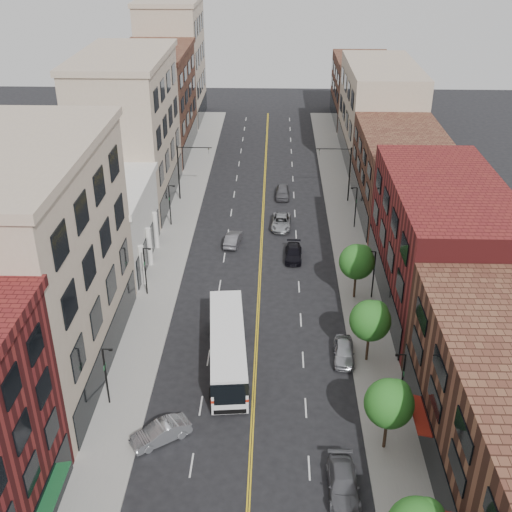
# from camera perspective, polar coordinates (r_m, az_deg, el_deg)

# --- Properties ---
(ground) EXTENTS (220.00, 220.00, 0.00)m
(ground) POSITION_cam_1_polar(r_m,az_deg,el_deg) (44.43, -0.63, -20.07)
(ground) COLOR black
(ground) RESTS_ON ground
(sidewalk_left) EXTENTS (4.00, 110.00, 0.15)m
(sidewalk_left) POSITION_cam_1_polar(r_m,az_deg,el_deg) (73.46, -7.34, 1.08)
(sidewalk_left) COLOR gray
(sidewalk_left) RESTS_ON ground
(sidewalk_right) EXTENTS (4.00, 110.00, 0.15)m
(sidewalk_right) POSITION_cam_1_polar(r_m,az_deg,el_deg) (73.09, 8.34, 0.87)
(sidewalk_right) COLOR gray
(sidewalk_right) RESTS_ON ground
(bldg_l_tanoffice) EXTENTS (10.00, 22.00, 18.00)m
(bldg_l_tanoffice) POSITION_cam_1_polar(r_m,az_deg,el_deg) (52.30, -19.03, -1.05)
(bldg_l_tanoffice) COLOR tan
(bldg_l_tanoffice) RESTS_ON ground
(bldg_l_white) EXTENTS (10.00, 14.00, 8.00)m
(bldg_l_white) POSITION_cam_1_polar(r_m,az_deg,el_deg) (69.71, -13.71, 2.53)
(bldg_l_white) COLOR silver
(bldg_l_white) RESTS_ON ground
(bldg_l_far_a) EXTENTS (10.00, 20.00, 18.00)m
(bldg_l_far_a) POSITION_cam_1_polar(r_m,az_deg,el_deg) (83.34, -11.26, 10.70)
(bldg_l_far_a) COLOR tan
(bldg_l_far_a) RESTS_ON ground
(bldg_l_far_b) EXTENTS (10.00, 20.00, 15.00)m
(bldg_l_far_b) POSITION_cam_1_polar(r_m,az_deg,el_deg) (102.60, -8.86, 13.26)
(bldg_l_far_b) COLOR #572F22
(bldg_l_far_b) RESTS_ON ground
(bldg_l_far_c) EXTENTS (10.00, 16.00, 20.00)m
(bldg_l_far_c) POSITION_cam_1_polar(r_m,az_deg,el_deg) (119.35, -7.45, 16.65)
(bldg_l_far_c) COLOR tan
(bldg_l_far_c) RESTS_ON ground
(bldg_r_mid) EXTENTS (10.00, 22.00, 12.00)m
(bldg_r_mid) POSITION_cam_1_polar(r_m,az_deg,el_deg) (62.09, 16.15, 0.99)
(bldg_r_mid) COLOR maroon
(bldg_r_mid) RESTS_ON ground
(bldg_r_far_a) EXTENTS (10.00, 20.00, 10.00)m
(bldg_r_far_a) POSITION_cam_1_polar(r_m,az_deg,el_deg) (81.27, 12.83, 7.10)
(bldg_r_far_a) COLOR #572F22
(bldg_r_far_a) RESTS_ON ground
(bldg_r_far_b) EXTENTS (10.00, 22.00, 14.00)m
(bldg_r_far_b) POSITION_cam_1_polar(r_m,az_deg,el_deg) (100.36, 10.91, 12.47)
(bldg_r_far_b) COLOR tan
(bldg_r_far_b) RESTS_ON ground
(bldg_r_far_c) EXTENTS (10.00, 18.00, 11.00)m
(bldg_r_far_c) POSITION_cam_1_polar(r_m,az_deg,el_deg) (119.91, 9.49, 14.36)
(bldg_r_far_c) COLOR #572F22
(bldg_r_far_c) RESTS_ON ground
(tree_r_1) EXTENTS (3.40, 3.40, 5.59)m
(tree_r_1) POSITION_cam_1_polar(r_m,az_deg,el_deg) (45.15, 11.85, -12.57)
(tree_r_1) COLOR black
(tree_r_1) RESTS_ON sidewalk_right
(tree_r_2) EXTENTS (3.40, 3.40, 5.59)m
(tree_r_2) POSITION_cam_1_polar(r_m,az_deg,el_deg) (53.04, 10.21, -5.56)
(tree_r_2) COLOR black
(tree_r_2) RESTS_ON sidewalk_right
(tree_r_3) EXTENTS (3.40, 3.40, 5.59)m
(tree_r_3) POSITION_cam_1_polar(r_m,az_deg,el_deg) (61.54, 9.03, -0.41)
(tree_r_3) COLOR black
(tree_r_3) RESTS_ON sidewalk_right
(lamp_l_1) EXTENTS (0.81, 0.55, 5.05)m
(lamp_l_1) POSITION_cam_1_polar(r_m,az_deg,el_deg) (49.75, -13.17, -10.09)
(lamp_l_1) COLOR black
(lamp_l_1) RESTS_ON sidewalk_left
(lamp_l_2) EXTENTS (0.81, 0.55, 5.05)m
(lamp_l_2) POSITION_cam_1_polar(r_m,az_deg,el_deg) (62.73, -9.80, -1.10)
(lamp_l_2) COLOR black
(lamp_l_2) RESTS_ON sidewalk_left
(lamp_l_3) EXTENTS (0.81, 0.55, 5.05)m
(lamp_l_3) POSITION_cam_1_polar(r_m,az_deg,el_deg) (76.86, -7.64, 4.71)
(lamp_l_3) COLOR black
(lamp_l_3) RESTS_ON sidewalk_left
(lamp_r_1) EXTENTS (0.81, 0.55, 5.05)m
(lamp_r_1) POSITION_cam_1_polar(r_m,az_deg,el_deg) (49.14, 12.84, -10.59)
(lamp_r_1) COLOR black
(lamp_r_1) RESTS_ON sidewalk_right
(lamp_r_2) EXTENTS (0.81, 0.55, 5.05)m
(lamp_r_2) POSITION_cam_1_polar(r_m,az_deg,el_deg) (62.26, 10.39, -1.40)
(lamp_r_2) COLOR black
(lamp_r_2) RESTS_ON sidewalk_right
(lamp_r_3) EXTENTS (0.81, 0.55, 5.05)m
(lamp_r_3) POSITION_cam_1_polar(r_m,az_deg,el_deg) (76.48, 8.83, 4.50)
(lamp_r_3) COLOR black
(lamp_r_3) RESTS_ON sidewalk_right
(signal_mast_left) EXTENTS (4.49, 0.18, 7.20)m
(signal_mast_left) POSITION_cam_1_polar(r_m,az_deg,el_deg) (83.50, -6.43, 7.94)
(signal_mast_left) COLOR black
(signal_mast_left) RESTS_ON sidewalk_left
(signal_mast_right) EXTENTS (4.49, 0.18, 7.20)m
(signal_mast_right) POSITION_cam_1_polar(r_m,az_deg,el_deg) (83.16, 7.86, 7.77)
(signal_mast_right) COLOR black
(signal_mast_right) RESTS_ON sidewalk_right
(city_bus) EXTENTS (4.00, 12.99, 3.29)m
(city_bus) POSITION_cam_1_polar(r_m,az_deg,el_deg) (53.10, -2.55, -7.93)
(city_bus) COLOR white
(city_bus) RESTS_ON ground
(car_angle_b) EXTENTS (4.43, 3.71, 1.43)m
(car_angle_b) POSITION_cam_1_polar(r_m,az_deg,el_deg) (47.53, -8.47, -15.26)
(car_angle_b) COLOR #A9ACB1
(car_angle_b) RESTS_ON ground
(car_parked_mid) EXTENTS (2.01, 4.90, 1.42)m
(car_parked_mid) POSITION_cam_1_polar(r_m,az_deg,el_deg) (44.15, 7.75, -19.45)
(car_parked_mid) COLOR #55555A
(car_parked_mid) RESTS_ON ground
(car_parked_far) EXTENTS (1.96, 4.37, 1.46)m
(car_parked_far) POSITION_cam_1_polar(r_m,az_deg,el_deg) (54.85, 7.81, -8.42)
(car_parked_far) COLOR #A2A3A9
(car_parked_far) RESTS_ON ground
(car_lane_behind) EXTENTS (2.00, 4.36, 1.39)m
(car_lane_behind) POSITION_cam_1_polar(r_m,az_deg,el_deg) (72.62, -2.06, 1.52)
(car_lane_behind) COLOR #4C4C51
(car_lane_behind) RESTS_ON ground
(car_lane_a) EXTENTS (1.95, 4.50, 1.29)m
(car_lane_a) POSITION_cam_1_polar(r_m,az_deg,el_deg) (69.71, 3.34, 0.25)
(car_lane_a) COLOR black
(car_lane_a) RESTS_ON ground
(car_lane_b) EXTENTS (2.51, 5.06, 1.38)m
(car_lane_b) POSITION_cam_1_polar(r_m,az_deg,el_deg) (76.74, 2.26, 3.04)
(car_lane_b) COLOR #989B9F
(car_lane_b) RESTS_ON ground
(car_lane_c) EXTENTS (1.89, 4.44, 1.50)m
(car_lane_c) POSITION_cam_1_polar(r_m,az_deg,el_deg) (85.27, 2.38, 5.72)
(car_lane_c) COLOR #525156
(car_lane_c) RESTS_ON ground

